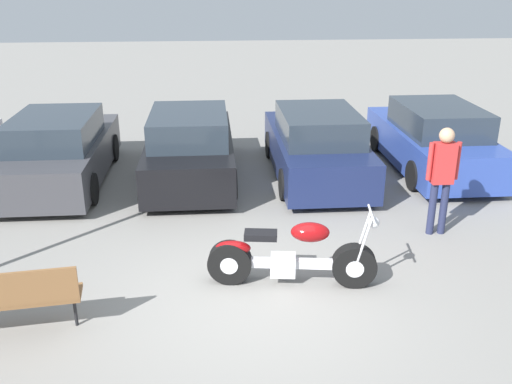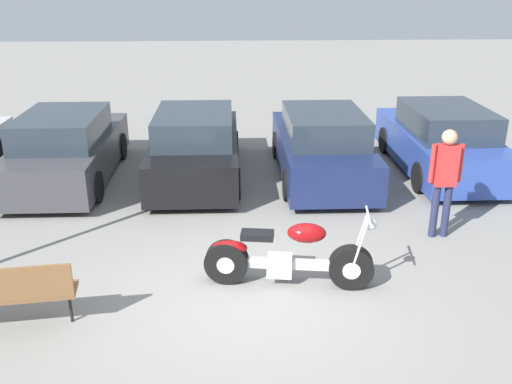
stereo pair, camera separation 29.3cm
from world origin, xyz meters
name	(u,v)px [view 1 (the left image)]	position (x,y,z in m)	size (l,w,h in m)	color
ground_plane	(254,299)	(0.00, 0.00, 0.00)	(60.00, 60.00, 0.00)	gray
motorcycle	(289,257)	(0.51, 0.36, 0.41)	(2.31, 0.76, 1.09)	black
parked_car_dark_grey	(60,151)	(-3.54, 4.76, 0.66)	(1.79, 4.25, 1.44)	#3D3D42
parked_car_black	(190,148)	(-0.94, 4.82, 0.66)	(1.79, 4.25, 1.44)	black
parked_car_navy	(316,146)	(1.65, 4.72, 0.66)	(1.79, 4.25, 1.44)	#19234C
parked_car_blue	(433,139)	(4.25, 5.01, 0.66)	(1.79, 4.25, 1.44)	#2D479E
park_bench	(12,296)	(-2.84, -0.58, 0.54)	(1.54, 0.58, 0.89)	brown
person_standing	(442,172)	(3.13, 1.78, 1.07)	(0.52, 0.24, 1.78)	#232847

